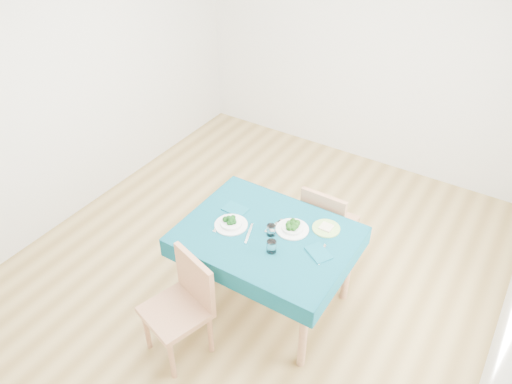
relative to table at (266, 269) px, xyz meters
The scene contains 16 objects.
room_shell 1.05m from the table, 134.11° to the left, with size 4.02×4.52×2.73m.
table is the anchor object (origin of this frame).
chair_near 0.83m from the table, 111.92° to the right, with size 0.42×0.46×1.05m, color #AB7550.
chair_far 0.77m from the table, 74.49° to the left, with size 0.40×0.44×1.00m, color #AB7550.
bowl_near 0.51m from the table, 166.28° to the right, with size 0.26×0.26×0.08m, color white, non-canonical shape.
bowl_far 0.46m from the table, 44.45° to the left, with size 0.25×0.25×0.08m, color white, non-canonical shape.
fork_near 0.54m from the table, 163.82° to the right, with size 0.03×0.20×0.00m, color silver.
knife_near 0.41m from the table, 147.54° to the right, with size 0.02×0.23×0.00m, color silver.
fork_far 0.39m from the table, 92.13° to the left, with size 0.02×0.18×0.00m, color silver.
knife_far 0.59m from the table, ahead, with size 0.02×0.22×0.00m, color silver.
napkin_near 0.54m from the table, 163.63° to the left, with size 0.19×0.13×0.01m, color #0B4E5F.
napkin_far 0.57m from the table, ahead, with size 0.19×0.13×0.01m, color #0B4E5F.
tumbler_center 0.42m from the table, 11.77° to the left, with size 0.07×0.07×0.09m, color white.
tumbler_side 0.47m from the table, 49.54° to the right, with size 0.07×0.07×0.09m, color white.
side_plate 0.60m from the table, 38.94° to the left, with size 0.22×0.22×0.01m, color #97C861.
bread_slice 0.61m from the table, 38.94° to the left, with size 0.09×0.09×0.01m, color beige.
Camera 1 is at (1.73, -2.74, 3.28)m, focal length 35.00 mm.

